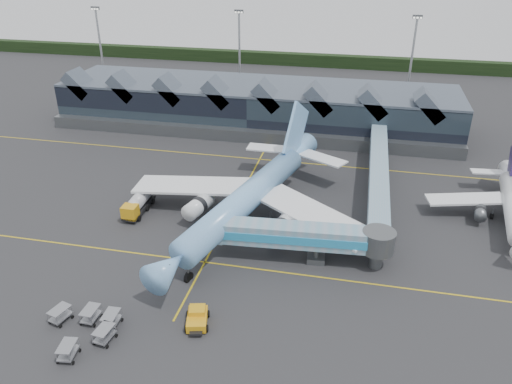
% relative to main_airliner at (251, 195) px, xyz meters
% --- Properties ---
extents(ground, '(260.00, 260.00, 0.00)m').
position_rel_main_airliner_xyz_m(ground, '(-3.59, -4.41, -4.42)').
color(ground, '#252527').
rests_on(ground, ground).
extents(taxi_stripes, '(120.00, 60.00, 0.01)m').
position_rel_main_airliner_xyz_m(taxi_stripes, '(-3.59, 5.59, -4.41)').
color(taxi_stripes, gold).
rests_on(taxi_stripes, ground).
extents(tree_line_far, '(260.00, 4.00, 4.00)m').
position_rel_main_airliner_xyz_m(tree_line_far, '(-3.59, 105.59, -2.42)').
color(tree_line_far, black).
rests_on(tree_line_far, ground).
extents(terminal, '(90.00, 22.25, 12.52)m').
position_rel_main_airliner_xyz_m(terminal, '(-8.66, 42.94, 0.46)').
color(terminal, black).
rests_on(terminal, ground).
extents(light_masts, '(132.40, 42.56, 22.45)m').
position_rel_main_airliner_xyz_m(light_masts, '(17.41, 58.39, 8.07)').
color(light_masts, '#9A9EA2').
rests_on(light_masts, ground).
extents(main_airliner, '(39.37, 46.16, 15.04)m').
position_rel_main_airliner_xyz_m(main_airliner, '(0.00, 0.00, 0.00)').
color(main_airliner, '#6CAADB').
rests_on(main_airliner, ground).
extents(jet_bridge, '(25.38, 5.53, 5.61)m').
position_rel_main_airliner_xyz_m(jet_bridge, '(10.07, -9.14, -0.57)').
color(jet_bridge, '#6B9BB2').
rests_on(jet_bridge, ground).
extents(fuel_truck, '(2.86, 9.25, 3.09)m').
position_rel_main_airliner_xyz_m(fuel_truck, '(-18.15, -0.96, -2.69)').
color(fuel_truck, black).
rests_on(fuel_truck, ground).
extents(pushback_tug, '(3.33, 4.46, 1.82)m').
position_rel_main_airliner_xyz_m(pushback_tug, '(-0.73, -24.16, -3.60)').
color(pushback_tug, orange).
rests_on(pushback_tug, ground).
extents(baggage_carts, '(8.59, 8.20, 1.71)m').
position_rel_main_airliner_xyz_m(baggage_carts, '(-12.23, -28.16, -3.46)').
color(baggage_carts, gray).
rests_on(baggage_carts, ground).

